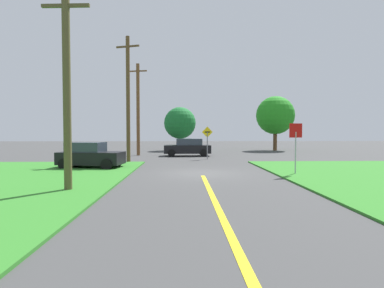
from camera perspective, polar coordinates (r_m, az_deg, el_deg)
The scene contains 11 objects.
ground_plane at distance 17.05m, azimuth 1.79°, elevation -5.37°, with size 120.00×120.00×0.00m, color #414141.
lane_stripe_center at distance 9.20m, azimuth 4.90°, elevation -11.89°, with size 0.20×14.00×0.01m, color yellow.
stop_sign at distance 17.11m, azimuth 18.45°, elevation 0.92°, with size 0.73×0.21×2.70m.
parked_car_near_building at distance 20.26m, azimuth -18.18°, elevation -2.00°, with size 4.05×2.35×1.62m.
car_approaching_junction at distance 29.23m, azimuth -0.79°, elevation -0.62°, with size 4.38×2.14×1.62m.
utility_pole_near at distance 12.73m, azimuth -21.94°, elevation 9.46°, with size 1.80×0.29×7.53m.
utility_pole_mid at distance 23.45m, azimuth -11.62°, elevation 8.24°, with size 1.76×0.64×9.20m.
utility_pole_far at distance 30.48m, azimuth -9.84°, elevation 6.39°, with size 1.79×0.49×8.77m.
direction_sign at distance 25.72m, azimuth 2.82°, elevation 0.94°, with size 0.90×0.18×2.70m.
oak_tree_left at distance 37.89m, azimuth -2.23°, elevation 3.86°, with size 3.85×3.85×5.27m.
pine_tree_center at distance 39.39m, azimuth 15.01°, elevation 5.08°, with size 4.62×4.62×6.60m.
Camera 1 is at (-1.04, -16.87, 2.25)m, focal length 29.13 mm.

